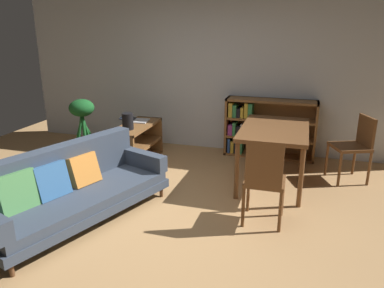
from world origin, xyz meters
TOP-DOWN VIEW (x-y plane):
  - ground_plane at (0.00, 0.00)m, footprint 8.16×8.16m
  - back_wall_panel at (0.00, 2.70)m, footprint 6.80×0.10m
  - fabric_couch at (-0.91, -0.20)m, footprint 1.45×2.23m
  - media_console at (-0.97, 1.60)m, footprint 0.43×1.09m
  - open_laptop at (-1.06, 1.83)m, footprint 0.46×0.33m
  - desk_speaker at (-0.97, 1.35)m, footprint 0.16×0.16m
  - potted_floor_plant at (-1.88, 1.60)m, footprint 0.39×0.39m
  - dining_table at (1.10, 1.39)m, footprint 0.85×1.31m
  - dining_chair_near at (1.11, 0.25)m, footprint 0.42×0.40m
  - dining_chair_far at (2.14, 1.82)m, footprint 0.57×0.56m
  - bookshelf at (0.85, 2.51)m, footprint 1.42×0.33m

SIDE VIEW (x-z plane):
  - ground_plane at x=0.00m, z-range 0.00..0.00m
  - media_console at x=-0.97m, z-range 0.00..0.59m
  - fabric_couch at x=-0.91m, z-range -0.04..0.75m
  - bookshelf at x=0.85m, z-range 0.00..0.94m
  - dining_chair_far at x=2.14m, z-range 0.07..0.96m
  - dining_chair_near at x=1.11m, z-range 0.06..1.02m
  - potted_floor_plant at x=-1.88m, z-range 0.08..1.02m
  - open_laptop at x=-1.06m, z-range 0.58..0.65m
  - dining_table at x=1.10m, z-range 0.31..1.08m
  - desk_speaker at x=-0.97m, z-range 0.60..0.84m
  - back_wall_panel at x=0.00m, z-range 0.00..2.70m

